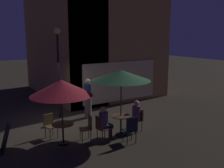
{
  "coord_description": "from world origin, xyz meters",
  "views": [
    {
      "loc": [
        -3.93,
        -9.88,
        3.75
      ],
      "look_at": [
        2.21,
        -0.27,
        1.56
      ],
      "focal_mm": 41.92,
      "sensor_mm": 36.0,
      "label": 1
    }
  ],
  "objects_px": {
    "street_lamp_near_corner": "(58,58)",
    "cafe_chair_1": "(131,128)",
    "patio_umbrella_1": "(61,88)",
    "cafe_chair_0": "(101,126)",
    "cafe_chair_4": "(50,124)",
    "cafe_table_1": "(63,129)",
    "patron_seated_1": "(135,114)",
    "cafe_chair_2": "(138,118)",
    "cafe_chair_3": "(88,126)",
    "patio_umbrella_0": "(121,76)",
    "patron_standing_2": "(88,98)",
    "menu_sandwich_board": "(0,139)",
    "cafe_table_0": "(121,121)",
    "patron_seated_0": "(105,121)"
  },
  "relations": [
    {
      "from": "patron_seated_1",
      "to": "patio_umbrella_1",
      "type": "bearing_deg",
      "value": -8.39
    },
    {
      "from": "patron_seated_1",
      "to": "cafe_chair_4",
      "type": "bearing_deg",
      "value": -22.01
    },
    {
      "from": "patio_umbrella_0",
      "to": "patron_seated_1",
      "type": "relative_size",
      "value": 1.99
    },
    {
      "from": "cafe_chair_1",
      "to": "cafe_chair_4",
      "type": "xyz_separation_m",
      "value": [
        -2.18,
        2.01,
        -0.04
      ]
    },
    {
      "from": "patio_umbrella_1",
      "to": "patron_seated_1",
      "type": "height_order",
      "value": "patio_umbrella_1"
    },
    {
      "from": "cafe_chair_2",
      "to": "cafe_chair_3",
      "type": "xyz_separation_m",
      "value": [
        -2.08,
        0.23,
        0.01
      ]
    },
    {
      "from": "patio_umbrella_0",
      "to": "cafe_chair_4",
      "type": "xyz_separation_m",
      "value": [
        -2.32,
        1.21,
        -1.74
      ]
    },
    {
      "from": "patron_standing_2",
      "to": "cafe_table_1",
      "type": "bearing_deg",
      "value": -76.69
    },
    {
      "from": "menu_sandwich_board",
      "to": "patron_standing_2",
      "type": "distance_m",
      "value": 4.41
    },
    {
      "from": "menu_sandwich_board",
      "to": "cafe_table_1",
      "type": "xyz_separation_m",
      "value": [
        1.96,
        -0.45,
        0.07
      ]
    },
    {
      "from": "cafe_table_0",
      "to": "cafe_chair_0",
      "type": "distance_m",
      "value": 0.88
    },
    {
      "from": "cafe_chair_3",
      "to": "cafe_chair_2",
      "type": "bearing_deg",
      "value": -174.36
    },
    {
      "from": "patio_umbrella_0",
      "to": "cafe_chair_3",
      "type": "bearing_deg",
      "value": 169.69
    },
    {
      "from": "street_lamp_near_corner",
      "to": "cafe_chair_0",
      "type": "distance_m",
      "value": 4.02
    },
    {
      "from": "patio_umbrella_0",
      "to": "cafe_chair_0",
      "type": "bearing_deg",
      "value": -176.0
    },
    {
      "from": "cafe_chair_2",
      "to": "cafe_chair_3",
      "type": "bearing_deg",
      "value": -6.32
    },
    {
      "from": "patio_umbrella_1",
      "to": "patron_standing_2",
      "type": "distance_m",
      "value": 3.18
    },
    {
      "from": "cafe_chair_2",
      "to": "patron_seated_1",
      "type": "relative_size",
      "value": 0.71
    },
    {
      "from": "street_lamp_near_corner",
      "to": "cafe_chair_1",
      "type": "relative_size",
      "value": 4.17
    },
    {
      "from": "cafe_chair_3",
      "to": "patron_standing_2",
      "type": "relative_size",
      "value": 0.52
    },
    {
      "from": "street_lamp_near_corner",
      "to": "cafe_table_1",
      "type": "xyz_separation_m",
      "value": [
        -1.03,
        -2.91,
        -2.16
      ]
    },
    {
      "from": "menu_sandwich_board",
      "to": "patron_standing_2",
      "type": "bearing_deg",
      "value": 25.3
    },
    {
      "from": "cafe_chair_1",
      "to": "cafe_chair_2",
      "type": "height_order",
      "value": "cafe_chair_1"
    },
    {
      "from": "menu_sandwich_board",
      "to": "cafe_chair_3",
      "type": "xyz_separation_m",
      "value": [
        2.83,
        -0.64,
        0.07
      ]
    },
    {
      "from": "street_lamp_near_corner",
      "to": "patio_umbrella_1",
      "type": "bearing_deg",
      "value": -109.57
    },
    {
      "from": "patio_umbrella_0",
      "to": "patron_standing_2",
      "type": "bearing_deg",
      "value": 91.07
    },
    {
      "from": "cafe_chair_4",
      "to": "patron_seated_0",
      "type": "height_order",
      "value": "patron_seated_0"
    },
    {
      "from": "cafe_chair_2",
      "to": "cafe_chair_0",
      "type": "bearing_deg",
      "value": 2.1
    },
    {
      "from": "cafe_chair_4",
      "to": "cafe_chair_2",
      "type": "bearing_deg",
      "value": 55.82
    },
    {
      "from": "cafe_chair_0",
      "to": "patron_standing_2",
      "type": "bearing_deg",
      "value": 68.41
    },
    {
      "from": "cafe_table_1",
      "to": "cafe_chair_1",
      "type": "height_order",
      "value": "cafe_chair_1"
    },
    {
      "from": "cafe_chair_4",
      "to": "cafe_table_1",
      "type": "bearing_deg",
      "value": -0.0
    },
    {
      "from": "cafe_chair_2",
      "to": "patron_seated_1",
      "type": "bearing_deg",
      "value": -0.0
    },
    {
      "from": "cafe_table_1",
      "to": "patron_seated_1",
      "type": "xyz_separation_m",
      "value": [
        2.8,
        -0.41,
        0.16
      ]
    },
    {
      "from": "street_lamp_near_corner",
      "to": "cafe_chair_0",
      "type": "bearing_deg",
      "value": -86.28
    },
    {
      "from": "cafe_chair_2",
      "to": "patron_standing_2",
      "type": "height_order",
      "value": "patron_standing_2"
    },
    {
      "from": "cafe_chair_0",
      "to": "cafe_chair_4",
      "type": "distance_m",
      "value": 1.92
    },
    {
      "from": "street_lamp_near_corner",
      "to": "patio_umbrella_1",
      "type": "xyz_separation_m",
      "value": [
        -1.03,
        -2.91,
        -0.72
      ]
    },
    {
      "from": "patio_umbrella_0",
      "to": "patio_umbrella_1",
      "type": "xyz_separation_m",
      "value": [
        -2.13,
        0.41,
        -0.29
      ]
    },
    {
      "from": "street_lamp_near_corner",
      "to": "cafe_table_1",
      "type": "bearing_deg",
      "value": -109.57
    },
    {
      "from": "patron_seated_0",
      "to": "cafe_chair_0",
      "type": "bearing_deg",
      "value": -180.0
    },
    {
      "from": "patio_umbrella_1",
      "to": "cafe_chair_3",
      "type": "xyz_separation_m",
      "value": [
        0.86,
        -0.18,
        -1.44
      ]
    },
    {
      "from": "patio_umbrella_0",
      "to": "cafe_chair_3",
      "type": "distance_m",
      "value": 2.15
    },
    {
      "from": "menu_sandwich_board",
      "to": "cafe_chair_1",
      "type": "relative_size",
      "value": 0.96
    },
    {
      "from": "street_lamp_near_corner",
      "to": "patron_seated_0",
      "type": "relative_size",
      "value": 3.24
    },
    {
      "from": "patio_umbrella_0",
      "to": "cafe_chair_3",
      "type": "xyz_separation_m",
      "value": [
        -1.27,
        0.23,
        -1.73
      ]
    },
    {
      "from": "menu_sandwich_board",
      "to": "cafe_chair_3",
      "type": "distance_m",
      "value": 2.9
    },
    {
      "from": "menu_sandwich_board",
      "to": "cafe_chair_0",
      "type": "xyz_separation_m",
      "value": [
        3.22,
        -0.93,
        0.06
      ]
    },
    {
      "from": "patio_umbrella_0",
      "to": "patron_standing_2",
      "type": "xyz_separation_m",
      "value": [
        -0.05,
        2.56,
        -1.37
      ]
    },
    {
      "from": "street_lamp_near_corner",
      "to": "patio_umbrella_1",
      "type": "height_order",
      "value": "street_lamp_near_corner"
    }
  ]
}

